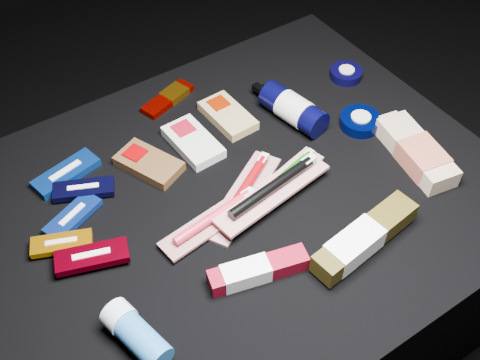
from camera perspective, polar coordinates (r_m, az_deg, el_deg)
ground at (r=1.44m, az=-0.28°, el=-11.75°), size 3.00×3.00×0.00m
cloth_table at (r=1.27m, az=-0.31°, el=-7.21°), size 0.98×0.78×0.40m
luna_bar_0 at (r=1.18m, az=-16.17°, el=0.62°), size 0.14×0.07×0.02m
luna_bar_1 at (r=1.11m, az=-15.57°, el=-3.36°), size 0.12×0.08×0.01m
luna_bar_2 at (r=1.14m, az=-14.60°, el=-0.84°), size 0.12×0.08×0.01m
luna_bar_3 at (r=1.07m, az=-16.54°, el=-5.77°), size 0.11×0.08×0.01m
luna_bar_4 at (r=1.04m, az=-13.86°, el=-7.07°), size 0.13×0.08×0.02m
clif_bar_0 at (r=1.17m, az=-8.83°, el=1.65°), size 0.11×0.14×0.02m
clif_bar_1 at (r=1.20m, az=-4.62°, el=3.76°), size 0.08×0.13×0.02m
clif_bar_2 at (r=1.25m, az=-1.30°, el=6.25°), size 0.07×0.13×0.02m
power_bar at (r=1.31m, az=-6.66°, el=7.82°), size 0.13×0.08×0.02m
lotion_bottle at (r=1.24m, az=5.07°, el=6.73°), size 0.08×0.19×0.06m
cream_tin_upper at (r=1.38m, az=10.03°, el=9.91°), size 0.07×0.07×0.02m
cream_tin_lower at (r=1.26m, az=11.32°, el=5.49°), size 0.08×0.08×0.03m
bodywash_bottle at (r=1.21m, az=16.45°, el=2.49°), size 0.10×0.20×0.04m
deodorant_stick at (r=0.94m, az=-9.84°, el=-14.19°), size 0.07×0.13×0.05m
toothbrush_pack_0 at (r=1.10m, az=0.33°, el=-1.24°), size 0.23×0.16×0.03m
toothbrush_pack_1 at (r=1.06m, az=-2.46°, el=-3.67°), size 0.21×0.07×0.02m
toothbrush_pack_2 at (r=1.12m, az=4.32°, el=0.34°), size 0.19×0.09×0.02m
toothbrush_pack_3 at (r=1.08m, az=3.15°, el=-0.86°), size 0.25×0.09×0.03m
toothpaste_carton_red at (r=0.99m, az=1.33°, el=-8.65°), size 0.17×0.08×0.03m
toothpaste_carton_green at (r=1.03m, az=11.43°, el=-5.61°), size 0.22×0.07×0.04m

